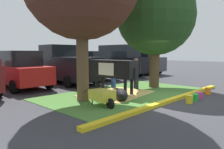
# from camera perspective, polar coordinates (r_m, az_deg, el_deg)

# --- Properties ---
(ground_plane) EXTENTS (80.00, 80.00, 0.00)m
(ground_plane) POSITION_cam_1_polar(r_m,az_deg,el_deg) (9.36, 13.70, -6.17)
(ground_plane) COLOR #38383D
(grass_island) EXTENTS (7.95, 4.39, 0.02)m
(grass_island) POSITION_cam_1_polar(r_m,az_deg,el_deg) (10.15, 3.87, -5.01)
(grass_island) COLOR #477A33
(grass_island) RESTS_ON ground
(curb_yellow) EXTENTS (9.15, 0.24, 0.12)m
(curb_yellow) POSITION_cam_1_polar(r_m,az_deg,el_deg) (8.85, 15.68, -6.51)
(curb_yellow) COLOR yellow
(curb_yellow) RESTS_ON ground
(hay_bedding) EXTENTS (3.51, 2.83, 0.04)m
(hay_bedding) POSITION_cam_1_polar(r_m,az_deg,el_deg) (9.93, 1.25, -5.15)
(hay_bedding) COLOR tan
(hay_bedding) RESTS_ON ground
(shade_tree_right) EXTENTS (4.20, 4.20, 5.98)m
(shade_tree_right) POSITION_cam_1_polar(r_m,az_deg,el_deg) (12.08, 11.50, 14.95)
(shade_tree_right) COLOR #4C3823
(shade_tree_right) RESTS_ON ground
(cow_holstein) EXTENTS (0.88, 3.14, 1.62)m
(cow_holstein) POSITION_cam_1_polar(r_m,az_deg,el_deg) (9.97, -0.13, 1.48)
(cow_holstein) COLOR black
(cow_holstein) RESTS_ON ground
(calf_lying) EXTENTS (1.08, 1.21, 0.48)m
(calf_lying) POSITION_cam_1_polar(r_m,az_deg,el_deg) (8.66, 2.48, -5.36)
(calf_lying) COLOR black
(calf_lying) RESTS_ON ground
(person_handler) EXTENTS (0.34, 0.51, 1.64)m
(person_handler) POSITION_cam_1_polar(r_m,az_deg,el_deg) (11.28, 6.48, 0.52)
(person_handler) COLOR black
(person_handler) RESTS_ON ground
(person_visitor_near) EXTENTS (0.48, 0.34, 1.52)m
(person_visitor_near) POSITION_cam_1_polar(r_m,az_deg,el_deg) (11.53, 0.40, 0.33)
(person_visitor_near) COLOR #23478C
(person_visitor_near) RESTS_ON ground
(wheelbarrow) EXTENTS (0.74, 1.62, 0.63)m
(wheelbarrow) POSITION_cam_1_polar(r_m,az_deg,el_deg) (7.71, -2.60, -5.65)
(wheelbarrow) COLOR gold
(wheelbarrow) RESTS_ON ground
(bucket_yellow) EXTENTS (0.28, 0.28, 0.33)m
(bucket_yellow) POSITION_cam_1_polar(r_m,az_deg,el_deg) (8.65, 19.93, -6.17)
(bucket_yellow) COLOR yellow
(bucket_yellow) RESTS_ON ground
(bucket_green) EXTENTS (0.27, 0.27, 0.28)m
(bucket_green) POSITION_cam_1_polar(r_m,az_deg,el_deg) (9.18, 21.34, -5.68)
(bucket_green) COLOR green
(bucket_green) RESTS_ON ground
(bucket_pink) EXTENTS (0.31, 0.31, 0.27)m
(bucket_pink) POSITION_cam_1_polar(r_m,az_deg,el_deg) (9.73, 22.27, -5.13)
(bucket_pink) COLOR #EA3893
(bucket_pink) RESTS_ON ground
(bucket_orange) EXTENTS (0.28, 0.28, 0.31)m
(bucket_orange) POSITION_cam_1_polar(r_m,az_deg,el_deg) (10.84, 24.18, -4.00)
(bucket_orange) COLOR orange
(bucket_orange) RESTS_ON ground
(sedan_red) EXTENTS (2.14, 4.46, 2.02)m
(sedan_red) POSITION_cam_1_polar(r_m,az_deg,el_deg) (12.61, -23.22, 1.13)
(sedan_red) COLOR red
(sedan_red) RESTS_ON ground
(pickup_truck_black) EXTENTS (2.37, 5.47, 2.42)m
(pickup_truck_black) POSITION_cam_1_polar(r_m,az_deg,el_deg) (13.96, -12.40, 2.42)
(pickup_truck_black) COLOR black
(pickup_truck_black) RESTS_ON ground
(sedan_silver) EXTENTS (2.14, 4.46, 2.02)m
(sedan_silver) POSITION_cam_1_polar(r_m,az_deg,el_deg) (15.64, -5.33, 2.42)
(sedan_silver) COLOR silver
(sedan_silver) RESTS_ON ground
(suv_black) EXTENTS (2.25, 4.66, 2.52)m
(suv_black) POSITION_cam_1_polar(r_m,az_deg,el_deg) (17.54, 1.86, 3.75)
(suv_black) COLOR black
(suv_black) RESTS_ON ground
(suv_dark_grey) EXTENTS (2.25, 4.66, 2.52)m
(suv_dark_grey) POSITION_cam_1_polar(r_m,az_deg,el_deg) (19.64, 7.27, 3.93)
(suv_dark_grey) COLOR #3D3D42
(suv_dark_grey) RESTS_ON ground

